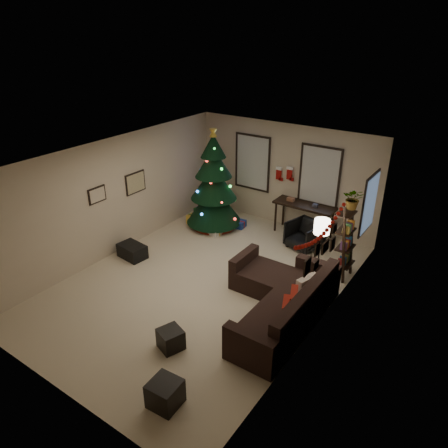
{
  "coord_description": "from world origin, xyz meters",
  "views": [
    {
      "loc": [
        4.59,
        -5.91,
        4.95
      ],
      "look_at": [
        0.1,
        0.6,
        1.15
      ],
      "focal_mm": 33.98,
      "sensor_mm": 36.0,
      "label": 1
    }
  ],
  "objects_px": {
    "sofa": "(282,301)",
    "desk_chair": "(305,235)",
    "christmas_tree": "(214,186)",
    "bookshelf": "(347,243)",
    "desk": "(304,208)"
  },
  "relations": [
    {
      "from": "sofa",
      "to": "desk",
      "type": "relative_size",
      "value": 1.82
    },
    {
      "from": "desk_chair",
      "to": "christmas_tree",
      "type": "bearing_deg",
      "value": -158.8
    },
    {
      "from": "sofa",
      "to": "desk_chair",
      "type": "height_order",
      "value": "sofa"
    },
    {
      "from": "sofa",
      "to": "desk",
      "type": "xyz_separation_m",
      "value": [
        -1.1,
        3.24,
        0.45
      ]
    },
    {
      "from": "sofa",
      "to": "bookshelf",
      "type": "bearing_deg",
      "value": 76.09
    },
    {
      "from": "bookshelf",
      "to": "sofa",
      "type": "bearing_deg",
      "value": -103.91
    },
    {
      "from": "sofa",
      "to": "bookshelf",
      "type": "xyz_separation_m",
      "value": [
        0.47,
        1.89,
        0.53
      ]
    },
    {
      "from": "christmas_tree",
      "to": "bookshelf",
      "type": "height_order",
      "value": "christmas_tree"
    },
    {
      "from": "desk_chair",
      "to": "bookshelf",
      "type": "bearing_deg",
      "value": -14.0
    },
    {
      "from": "christmas_tree",
      "to": "sofa",
      "type": "xyz_separation_m",
      "value": [
        3.25,
        -2.36,
        -0.83
      ]
    },
    {
      "from": "desk",
      "to": "sofa",
      "type": "bearing_deg",
      "value": -71.29
    },
    {
      "from": "christmas_tree",
      "to": "bookshelf",
      "type": "distance_m",
      "value": 3.76
    },
    {
      "from": "christmas_tree",
      "to": "bookshelf",
      "type": "bearing_deg",
      "value": -7.33
    },
    {
      "from": "desk",
      "to": "bookshelf",
      "type": "bearing_deg",
      "value": -40.92
    },
    {
      "from": "sofa",
      "to": "christmas_tree",
      "type": "bearing_deg",
      "value": 144.0
    }
  ]
}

